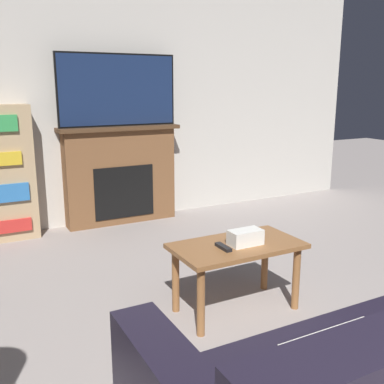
% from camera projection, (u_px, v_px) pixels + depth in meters
% --- Properties ---
extents(wall_back, '(6.35, 0.06, 2.70)m').
position_uv_depth(wall_back, '(120.00, 98.00, 4.88)').
color(wall_back, beige).
rests_on(wall_back, ground_plane).
extents(fireplace, '(1.31, 0.28, 1.06)m').
position_uv_depth(fireplace, '(120.00, 175.00, 4.91)').
color(fireplace, brown).
rests_on(fireplace, ground_plane).
extents(tv, '(1.28, 0.03, 0.75)m').
position_uv_depth(tv, '(118.00, 90.00, 4.68)').
color(tv, black).
rests_on(tv, fireplace).
extents(coffee_table, '(0.85, 0.47, 0.47)m').
position_uv_depth(coffee_table, '(237.00, 255.00, 2.96)').
color(coffee_table, brown).
rests_on(coffee_table, ground_plane).
extents(tissue_box, '(0.22, 0.12, 0.10)m').
position_uv_depth(tissue_box, '(245.00, 237.00, 2.92)').
color(tissue_box, white).
rests_on(tissue_box, coffee_table).
extents(remote_control, '(0.04, 0.15, 0.02)m').
position_uv_depth(remote_control, '(223.00, 247.00, 2.85)').
color(remote_control, black).
rests_on(remote_control, coffee_table).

